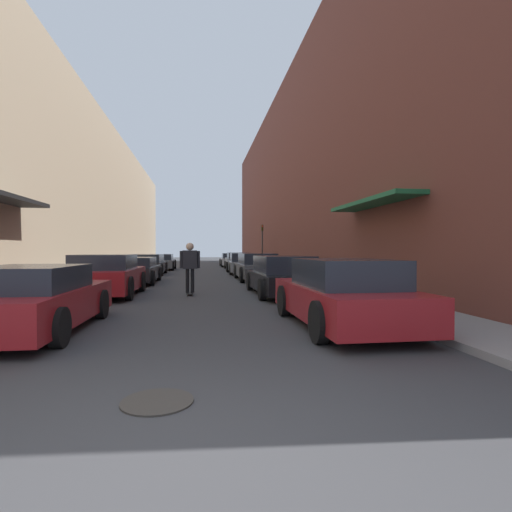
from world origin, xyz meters
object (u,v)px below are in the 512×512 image
(parked_car_right_4, at_px, (238,261))
(parked_car_right_3, at_px, (243,264))
(parked_car_left_0, at_px, (33,300))
(parked_car_left_1, at_px, (106,276))
(traffic_light, at_px, (262,241))
(parked_car_right_0, at_px, (343,294))
(skateboarder, at_px, (190,263))
(parked_car_right_2, at_px, (257,267))
(manhole_cover, at_px, (157,402))
(parked_car_right_1, at_px, (282,276))
(parked_car_left_4, at_px, (161,262))
(parked_car_left_3, at_px, (149,265))
(parked_car_right_5, at_px, (232,260))
(parked_car_left_2, at_px, (136,270))

(parked_car_right_4, bearing_deg, parked_car_right_3, -91.68)
(parked_car_left_0, height_order, parked_car_right_4, parked_car_right_4)
(parked_car_left_1, height_order, traffic_light, traffic_light)
(parked_car_right_0, xyz_separation_m, skateboarder, (-3.05, 5.83, 0.42))
(parked_car_right_2, xyz_separation_m, parked_car_right_4, (0.09, 10.73, -0.02))
(parked_car_left_1, bearing_deg, parked_car_right_0, -46.03)
(parked_car_left_1, relative_size, parked_car_right_2, 0.88)
(parked_car_left_0, xyz_separation_m, parked_car_left_1, (-0.01, 5.62, 0.07))
(parked_car_left_0, xyz_separation_m, manhole_cover, (2.55, -3.66, -0.57))
(parked_car_right_2, bearing_deg, parked_car_right_1, -90.35)
(skateboarder, height_order, manhole_cover, skateboarder)
(parked_car_left_4, relative_size, traffic_light, 1.24)
(parked_car_left_1, distance_m, parked_car_left_3, 11.02)
(parked_car_right_1, xyz_separation_m, parked_car_right_5, (0.06, 22.14, -0.03))
(parked_car_right_5, bearing_deg, parked_car_left_1, -104.68)
(parked_car_left_1, distance_m, parked_car_right_1, 5.66)
(parked_car_right_3, xyz_separation_m, traffic_light, (1.97, 5.08, 1.52))
(parked_car_left_0, distance_m, parked_car_right_5, 27.98)
(parked_car_left_0, height_order, parked_car_left_1, parked_car_left_1)
(skateboarder, bearing_deg, parked_car_right_0, -62.42)
(parked_car_right_2, bearing_deg, parked_car_right_0, -89.99)
(parked_car_left_4, bearing_deg, parked_car_left_0, -90.23)
(parked_car_left_3, xyz_separation_m, parked_car_right_3, (5.66, 0.34, 0.02))
(parked_car_right_4, bearing_deg, skateboarder, -100.62)
(parked_car_left_4, relative_size, parked_car_right_2, 0.85)
(parked_car_right_1, relative_size, parked_car_right_2, 1.01)
(manhole_cover, bearing_deg, parked_car_right_4, 82.94)
(parked_car_right_2, relative_size, skateboarder, 2.76)
(parked_car_right_5, height_order, manhole_cover, parked_car_right_5)
(parked_car_right_5, relative_size, manhole_cover, 6.51)
(parked_car_left_3, relative_size, parked_car_right_3, 0.98)
(parked_car_left_1, xyz_separation_m, traffic_light, (7.59, 16.43, 1.48))
(parked_car_left_1, relative_size, traffic_light, 1.28)
(parked_car_left_0, relative_size, skateboarder, 2.48)
(parked_car_left_0, height_order, parked_car_right_2, parked_car_right_2)
(parked_car_left_3, distance_m, parked_car_right_5, 12.20)
(parked_car_left_3, height_order, parked_car_right_2, parked_car_right_2)
(parked_car_right_4, xyz_separation_m, manhole_cover, (-3.21, -25.93, -0.61))
(parked_car_right_5, height_order, skateboarder, skateboarder)
(parked_car_left_3, relative_size, parked_car_right_0, 1.06)
(parked_car_left_3, relative_size, parked_car_right_2, 0.97)
(parked_car_right_4, bearing_deg, manhole_cover, -97.06)
(parked_car_left_3, distance_m, parked_car_right_0, 17.85)
(parked_car_right_0, height_order, skateboarder, skateboarder)
(parked_car_right_0, bearing_deg, parked_car_right_2, 90.01)
(parked_car_right_0, bearing_deg, skateboarder, 117.58)
(parked_car_left_2, bearing_deg, parked_car_right_3, 49.66)
(parked_car_right_0, height_order, parked_car_right_4, parked_car_right_0)
(parked_car_left_0, bearing_deg, parked_car_right_2, 63.82)
(parked_car_left_1, bearing_deg, parked_car_right_3, 63.67)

